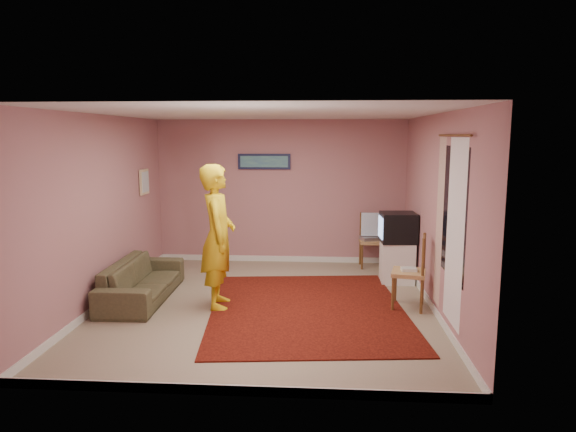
# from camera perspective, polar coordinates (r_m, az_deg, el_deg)

# --- Properties ---
(ground) EXTENTS (5.00, 5.00, 0.00)m
(ground) POSITION_cam_1_polar(r_m,az_deg,el_deg) (7.19, -2.40, -9.87)
(ground) COLOR gray
(ground) RESTS_ON ground
(wall_back) EXTENTS (4.50, 0.02, 2.60)m
(wall_back) POSITION_cam_1_polar(r_m,az_deg,el_deg) (9.35, -0.79, 2.71)
(wall_back) COLOR #A0696D
(wall_back) RESTS_ON ground
(wall_front) EXTENTS (4.50, 0.02, 2.60)m
(wall_front) POSITION_cam_1_polar(r_m,az_deg,el_deg) (4.45, -6.01, -4.36)
(wall_front) COLOR #A0696D
(wall_front) RESTS_ON ground
(wall_left) EXTENTS (0.02, 5.00, 2.60)m
(wall_left) POSITION_cam_1_polar(r_m,az_deg,el_deg) (7.47, -19.89, 0.58)
(wall_left) COLOR #A0696D
(wall_left) RESTS_ON ground
(wall_right) EXTENTS (0.02, 5.00, 2.60)m
(wall_right) POSITION_cam_1_polar(r_m,az_deg,el_deg) (7.00, 16.16, 0.23)
(wall_right) COLOR #A0696D
(wall_right) RESTS_ON ground
(ceiling) EXTENTS (4.50, 5.00, 0.02)m
(ceiling) POSITION_cam_1_polar(r_m,az_deg,el_deg) (6.81, -2.54, 11.31)
(ceiling) COLOR silver
(ceiling) RESTS_ON wall_back
(baseboard_back) EXTENTS (4.50, 0.02, 0.10)m
(baseboard_back) POSITION_cam_1_polar(r_m,az_deg,el_deg) (9.56, -0.78, -4.77)
(baseboard_back) COLOR silver
(baseboard_back) RESTS_ON ground
(baseboard_front) EXTENTS (4.50, 0.02, 0.10)m
(baseboard_front) POSITION_cam_1_polar(r_m,az_deg,el_deg) (4.90, -5.73, -18.71)
(baseboard_front) COLOR silver
(baseboard_front) RESTS_ON ground
(baseboard_left) EXTENTS (0.02, 5.00, 0.10)m
(baseboard_left) POSITION_cam_1_polar(r_m,az_deg,el_deg) (7.74, -19.32, -8.62)
(baseboard_left) COLOR silver
(baseboard_left) RESTS_ON ground
(baseboard_right) EXTENTS (0.02, 5.00, 0.10)m
(baseboard_right) POSITION_cam_1_polar(r_m,az_deg,el_deg) (7.29, 15.65, -9.53)
(baseboard_right) COLOR silver
(baseboard_right) RESTS_ON ground
(window) EXTENTS (0.01, 1.10, 1.50)m
(window) POSITION_cam_1_polar(r_m,az_deg,el_deg) (6.11, 17.94, 0.33)
(window) COLOR black
(window) RESTS_ON wall_right
(curtain_sheer) EXTENTS (0.01, 0.75, 2.10)m
(curtain_sheer) POSITION_cam_1_polar(r_m,az_deg,el_deg) (6.00, 18.06, -1.77)
(curtain_sheer) COLOR white
(curtain_sheer) RESTS_ON wall_right
(curtain_floral) EXTENTS (0.01, 0.35, 2.10)m
(curtain_floral) POSITION_cam_1_polar(r_m,az_deg,el_deg) (6.66, 16.48, -0.65)
(curtain_floral) COLOR beige
(curtain_floral) RESTS_ON wall_right
(curtain_rod) EXTENTS (0.02, 1.40, 0.02)m
(curtain_rod) POSITION_cam_1_polar(r_m,az_deg,el_deg) (6.04, 17.93, 8.53)
(curtain_rod) COLOR brown
(curtain_rod) RESTS_ON wall_right
(picture_back) EXTENTS (0.95, 0.04, 0.28)m
(picture_back) POSITION_cam_1_polar(r_m,az_deg,el_deg) (9.30, -2.66, 6.06)
(picture_back) COLOR #141738
(picture_back) RESTS_ON wall_back
(picture_left) EXTENTS (0.04, 0.38, 0.42)m
(picture_left) POSITION_cam_1_polar(r_m,az_deg,el_deg) (8.91, -15.67, 3.68)
(picture_left) COLOR beige
(picture_left) RESTS_ON wall_left
(area_rug) EXTENTS (2.87, 3.44, 0.02)m
(area_rug) POSITION_cam_1_polar(r_m,az_deg,el_deg) (7.02, 2.17, -10.27)
(area_rug) COLOR black
(area_rug) RESTS_ON ground
(tv_cabinet) EXTENTS (0.51, 0.47, 0.65)m
(tv_cabinet) POSITION_cam_1_polar(r_m,az_deg,el_deg) (8.36, 12.02, -5.03)
(tv_cabinet) COLOR white
(tv_cabinet) RESTS_ON ground
(crt_tv) EXTENTS (0.57, 0.51, 0.47)m
(crt_tv) POSITION_cam_1_polar(r_m,az_deg,el_deg) (8.25, 12.11, -1.25)
(crt_tv) COLOR black
(crt_tv) RESTS_ON tv_cabinet
(chair_a) EXTENTS (0.44, 0.42, 0.52)m
(chair_a) POSITION_cam_1_polar(r_m,az_deg,el_deg) (9.17, 9.33, -2.07)
(chair_a) COLOR tan
(chair_a) RESTS_ON ground
(dvd_player) EXTENTS (0.44, 0.37, 0.07)m
(dvd_player) POSITION_cam_1_polar(r_m,az_deg,el_deg) (9.19, 9.32, -2.45)
(dvd_player) COLOR #A2A2A7
(dvd_player) RESTS_ON chair_a
(blue_throw) EXTENTS (0.39, 0.05, 0.41)m
(blue_throw) POSITION_cam_1_polar(r_m,az_deg,el_deg) (9.14, 9.35, -0.92)
(blue_throw) COLOR #8DB7E8
(blue_throw) RESTS_ON chair_a
(chair_b) EXTENTS (0.52, 0.54, 0.55)m
(chair_b) POSITION_cam_1_polar(r_m,az_deg,el_deg) (7.10, 13.30, -5.16)
(chair_b) COLOR tan
(chair_b) RESTS_ON ground
(game_console) EXTENTS (0.21, 0.15, 0.04)m
(game_console) POSITION_cam_1_polar(r_m,az_deg,el_deg) (7.12, 13.27, -5.79)
(game_console) COLOR silver
(game_console) RESTS_ON chair_b
(sofa) EXTENTS (0.78, 1.91, 0.55)m
(sofa) POSITION_cam_1_polar(r_m,az_deg,el_deg) (7.65, -15.90, -6.87)
(sofa) COLOR #4E4A2F
(sofa) RESTS_ON ground
(person) EXTENTS (0.56, 0.77, 1.95)m
(person) POSITION_cam_1_polar(r_m,az_deg,el_deg) (6.96, -7.79, -2.28)
(person) COLOR gold
(person) RESTS_ON ground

